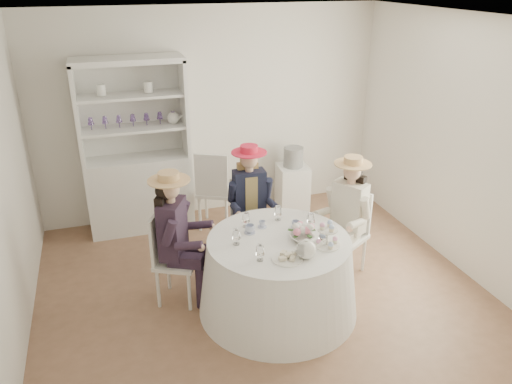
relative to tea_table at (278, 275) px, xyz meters
name	(u,v)px	position (x,y,z in m)	size (l,w,h in m)	color
ground	(259,286)	(-0.06, 0.41, -0.38)	(4.50, 4.50, 0.00)	brown
ceiling	(260,18)	(-0.06, 0.41, 2.32)	(4.50, 4.50, 0.00)	white
wall_back	(211,114)	(-0.06, 2.41, 0.97)	(4.50, 4.50, 0.00)	white
wall_front	(362,282)	(-0.06, -1.59, 0.97)	(4.50, 4.50, 0.00)	white
wall_left	(1,197)	(-2.31, 0.41, 0.97)	(4.50, 4.50, 0.00)	white
wall_right	(457,144)	(2.19, 0.41, 0.97)	(4.50, 4.50, 0.00)	white
tea_table	(278,275)	(0.00, 0.00, 0.00)	(1.55, 1.55, 0.77)	white
hutch	(138,171)	(-1.08, 2.17, 0.39)	(1.46, 0.95, 2.16)	silver
side_table	(292,187)	(0.97, 2.08, -0.07)	(0.40, 0.40, 0.63)	silver
hatbox	(293,157)	(0.97, 2.08, 0.38)	(0.27, 0.27, 0.27)	black
guest_left	(175,231)	(-0.90, 0.44, 0.40)	(0.59, 0.53, 1.39)	silver
guest_mid	(250,197)	(0.02, 1.00, 0.39)	(0.49, 0.52, 1.36)	silver
guest_right	(348,210)	(0.92, 0.39, 0.38)	(0.58, 0.54, 1.35)	silver
spare_chair	(214,188)	(-0.19, 1.83, 0.18)	(0.58, 0.58, 1.05)	silver
teacup_a	(250,229)	(-0.22, 0.21, 0.43)	(0.09, 0.09, 0.07)	white
teacup_b	(262,225)	(-0.07, 0.28, 0.42)	(0.06, 0.06, 0.06)	white
teacup_c	(296,225)	(0.24, 0.17, 0.42)	(0.08, 0.08, 0.06)	white
flower_bowl	(302,238)	(0.19, -0.09, 0.42)	(0.22, 0.22, 0.05)	white
flower_arrangement	(302,228)	(0.22, -0.01, 0.48)	(0.19, 0.18, 0.07)	pink
table_teapot	(306,249)	(0.12, -0.36, 0.47)	(0.24, 0.17, 0.18)	white
sandwich_plate	(287,258)	(-0.05, -0.35, 0.40)	(0.27, 0.27, 0.06)	white
cupcake_stand	(327,237)	(0.38, -0.24, 0.47)	(0.24, 0.24, 0.23)	white
stemware_set	(279,232)	(0.00, 0.00, 0.46)	(0.86, 0.86, 0.15)	white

